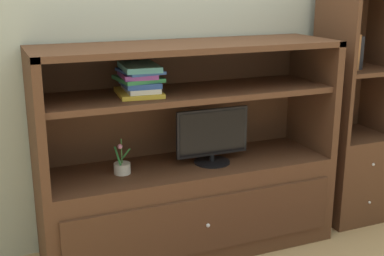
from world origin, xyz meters
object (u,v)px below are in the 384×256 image
object	(u,v)px
upright_book_row	(348,53)
magazine_stack	(139,80)
bookshelf_tall	(351,145)
media_console	(189,185)
tv_monitor	(212,136)
potted_plant	(122,167)

from	to	relation	value
upright_book_row	magazine_stack	bearing A→B (deg)	-179.97
bookshelf_tall	media_console	bearing A→B (deg)	-179.83
tv_monitor	potted_plant	bearing A→B (deg)	176.71
bookshelf_tall	tv_monitor	bearing A→B (deg)	-177.55
media_console	potted_plant	world-z (taller)	media_console
tv_monitor	upright_book_row	bearing A→B (deg)	2.19
potted_plant	bookshelf_tall	world-z (taller)	bookshelf_tall
media_console	tv_monitor	distance (m)	0.36
potted_plant	magazine_stack	world-z (taller)	magazine_stack
potted_plant	magazine_stack	distance (m)	0.54
magazine_stack	upright_book_row	bearing A→B (deg)	0.03
media_console	magazine_stack	size ratio (longest dim) A/B	5.33
potted_plant	magazine_stack	bearing A→B (deg)	2.67
magazine_stack	bookshelf_tall	world-z (taller)	bookshelf_tall
tv_monitor	upright_book_row	size ratio (longest dim) A/B	1.98
magazine_stack	bookshelf_tall	distance (m)	1.72
tv_monitor	media_console	bearing A→B (deg)	162.45
magazine_stack	bookshelf_tall	size ratio (longest dim) A/B	0.21
potted_plant	bookshelf_tall	distance (m)	1.74
bookshelf_tall	upright_book_row	distance (m)	0.70
tv_monitor	potted_plant	xyz separation A→B (m)	(-0.58, 0.03, -0.13)
media_console	potted_plant	size ratio (longest dim) A/B	8.60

